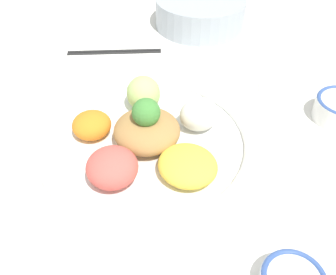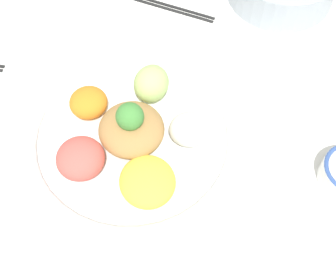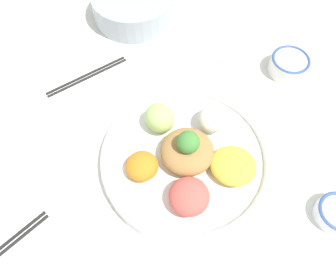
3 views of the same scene
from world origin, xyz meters
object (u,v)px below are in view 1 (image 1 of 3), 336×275
at_px(side_serving_bowl, 200,10).
at_px(serving_spoon_main, 262,78).
at_px(chopsticks_pair_near, 114,51).
at_px(salad_platter, 148,140).

distance_m(side_serving_bowl, serving_spoon_main, 0.28).
xyz_separation_m(side_serving_bowl, chopsticks_pair_near, (0.08, 0.23, -0.04)).
height_order(salad_platter, serving_spoon_main, salad_platter).
height_order(side_serving_bowl, serving_spoon_main, side_serving_bowl).
bearing_deg(side_serving_bowl, serving_spoon_main, 152.64).
height_order(chopsticks_pair_near, serving_spoon_main, chopsticks_pair_near).
bearing_deg(salad_platter, side_serving_bowl, -67.26).
xyz_separation_m(salad_platter, chopsticks_pair_near, (0.27, -0.21, -0.02)).
xyz_separation_m(salad_platter, side_serving_bowl, (0.19, -0.44, 0.02)).
bearing_deg(chopsticks_pair_near, side_serving_bowl, -149.53).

